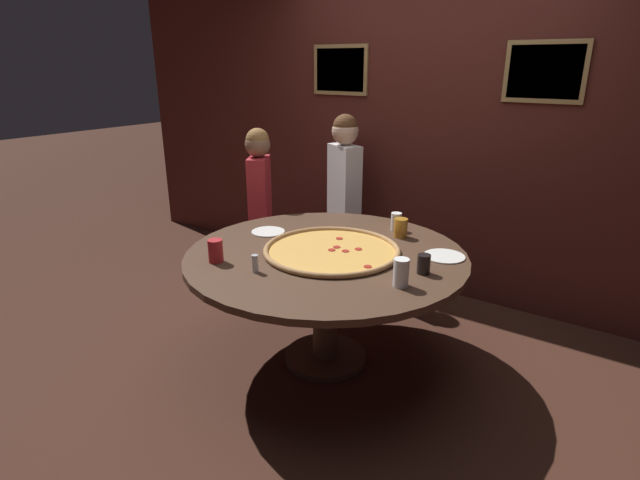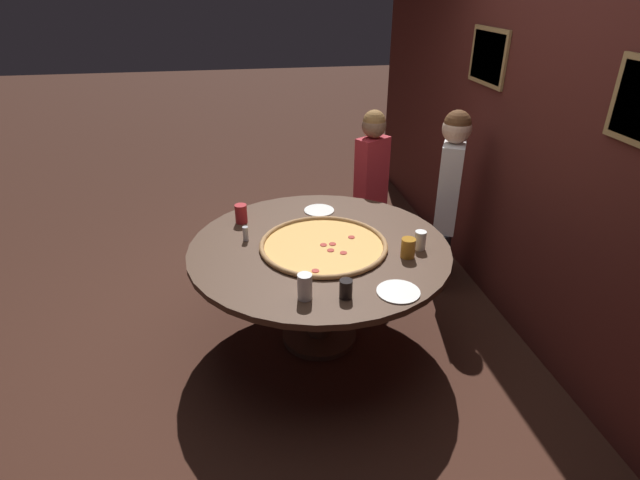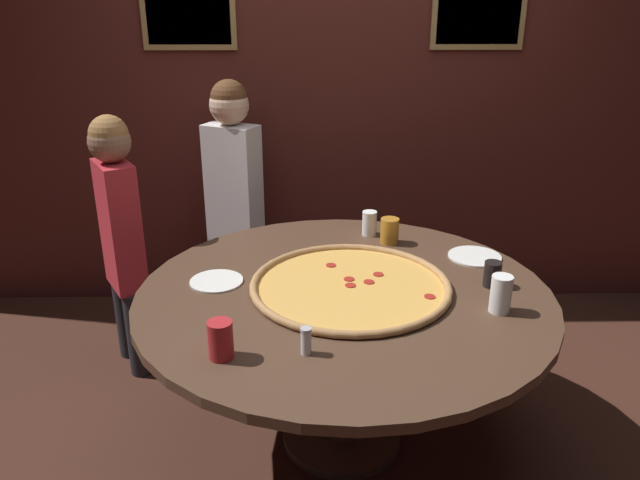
% 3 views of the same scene
% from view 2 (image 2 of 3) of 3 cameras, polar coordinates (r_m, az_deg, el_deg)
% --- Properties ---
extents(ground_plane, '(24.00, 24.00, 0.00)m').
position_cam_2_polar(ground_plane, '(3.61, -0.08, -11.00)').
color(ground_plane, '#422319').
extents(back_wall, '(6.40, 0.08, 2.60)m').
position_cam_2_polar(back_wall, '(3.51, 24.08, 9.57)').
color(back_wall, '#4C1E19').
rests_on(back_wall, ground_plane).
extents(dining_table, '(1.67, 1.67, 0.74)m').
position_cam_2_polar(dining_table, '(3.26, -0.09, -2.47)').
color(dining_table, '#4C3323').
rests_on(dining_table, ground_plane).
extents(giant_pizza, '(0.82, 0.82, 0.03)m').
position_cam_2_polar(giant_pizza, '(3.17, 0.41, -0.57)').
color(giant_pizza, '#E5A84C').
rests_on(giant_pizza, dining_table).
extents(drink_cup_by_shaker, '(0.08, 0.08, 0.15)m').
position_cam_2_polar(drink_cup_by_shaker, '(2.65, -1.75, -5.34)').
color(drink_cup_by_shaker, white).
rests_on(drink_cup_by_shaker, dining_table).
extents(drink_cup_near_right, '(0.09, 0.09, 0.12)m').
position_cam_2_polar(drink_cup_near_right, '(3.08, 10.03, -0.90)').
color(drink_cup_near_right, '#BC7A23').
rests_on(drink_cup_near_right, dining_table).
extents(drink_cup_far_right, '(0.07, 0.07, 0.11)m').
position_cam_2_polar(drink_cup_far_right, '(2.67, 2.98, -5.60)').
color(drink_cup_far_right, black).
rests_on(drink_cup_far_right, dining_table).
extents(drink_cup_far_left, '(0.07, 0.07, 0.12)m').
position_cam_2_polar(drink_cup_far_left, '(3.19, 11.37, -0.02)').
color(drink_cup_far_left, white).
rests_on(drink_cup_far_left, dining_table).
extents(drink_cup_centre_back, '(0.08, 0.08, 0.13)m').
position_cam_2_polar(drink_cup_centre_back, '(3.52, -9.01, 2.99)').
color(drink_cup_centre_back, '#B22328').
rests_on(drink_cup_centre_back, dining_table).
extents(white_plate_near_front, '(0.22, 0.22, 0.01)m').
position_cam_2_polar(white_plate_near_front, '(3.68, -0.10, 3.41)').
color(white_plate_near_front, white).
rests_on(white_plate_near_front, dining_table).
extents(white_plate_beside_cup, '(0.24, 0.24, 0.01)m').
position_cam_2_polar(white_plate_beside_cup, '(2.76, 8.94, -5.86)').
color(white_plate_beside_cup, white).
rests_on(white_plate_beside_cup, dining_table).
extents(condiment_shaker, '(0.04, 0.04, 0.10)m').
position_cam_2_polar(condiment_shaker, '(3.27, -8.50, 0.74)').
color(condiment_shaker, silver).
rests_on(condiment_shaker, dining_table).
extents(diner_far_left, '(0.27, 0.35, 1.33)m').
position_cam_2_polar(diner_far_left, '(4.28, 5.89, 7.03)').
color(diner_far_left, '#232328').
rests_on(diner_far_left, ground_plane).
extents(diner_far_right, '(0.38, 0.28, 1.43)m').
position_cam_2_polar(diner_far_right, '(3.97, 14.52, 5.46)').
color(diner_far_right, '#232328').
rests_on(diner_far_right, ground_plane).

